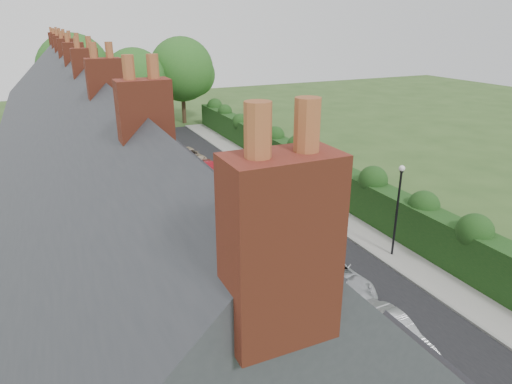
# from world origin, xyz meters

# --- Properties ---
(ground) EXTENTS (140.00, 140.00, 0.00)m
(ground) POSITION_xyz_m (0.00, 0.00, 0.00)
(ground) COLOR #2D4C1E
(ground) RESTS_ON ground
(road) EXTENTS (6.00, 58.00, 0.02)m
(road) POSITION_xyz_m (-0.50, 11.00, 0.01)
(road) COLOR black
(road) RESTS_ON ground
(pavement_hedge_side) EXTENTS (2.20, 58.00, 0.12)m
(pavement_hedge_side) POSITION_xyz_m (3.60, 11.00, 0.06)
(pavement_hedge_side) COLOR #98948F
(pavement_hedge_side) RESTS_ON ground
(pavement_house_side) EXTENTS (1.70, 58.00, 0.12)m
(pavement_house_side) POSITION_xyz_m (-4.35, 11.00, 0.06)
(pavement_house_side) COLOR #98948F
(pavement_house_side) RESTS_ON ground
(kerb_hedge_side) EXTENTS (0.18, 58.00, 0.13)m
(kerb_hedge_side) POSITION_xyz_m (2.55, 11.00, 0.07)
(kerb_hedge_side) COLOR gray
(kerb_hedge_side) RESTS_ON ground
(kerb_house_side) EXTENTS (0.18, 58.00, 0.13)m
(kerb_house_side) POSITION_xyz_m (-3.55, 11.00, 0.07)
(kerb_house_side) COLOR gray
(kerb_house_side) RESTS_ON ground
(hedge) EXTENTS (2.10, 58.00, 2.85)m
(hedge) POSITION_xyz_m (5.40, 11.00, 1.60)
(hedge) COLOR #113613
(hedge) RESTS_ON ground
(terrace_row) EXTENTS (9.05, 40.50, 11.50)m
(terrace_row) POSITION_xyz_m (-10.87, 9.98, 4.47)
(terrace_row) COLOR brown
(terrace_row) RESTS_ON ground
(garden_wall_row) EXTENTS (0.35, 40.35, 1.10)m
(garden_wall_row) POSITION_xyz_m (-5.35, 10.00, 0.46)
(garden_wall_row) COLOR maroon
(garden_wall_row) RESTS_ON ground
(lamppost) EXTENTS (0.32, 0.32, 5.16)m
(lamppost) POSITION_xyz_m (3.40, 4.00, 3.30)
(lamppost) COLOR black
(lamppost) RESTS_ON ground
(tree_far_left) EXTENTS (7.14, 6.80, 9.29)m
(tree_far_left) POSITION_xyz_m (-2.65, 40.08, 5.71)
(tree_far_left) COLOR #332316
(tree_far_left) RESTS_ON ground
(tree_far_right) EXTENTS (7.98, 7.60, 10.31)m
(tree_far_right) POSITION_xyz_m (3.39, 42.08, 6.31)
(tree_far_right) COLOR #332316
(tree_far_right) RESTS_ON ground
(tree_far_back) EXTENTS (8.40, 8.00, 10.82)m
(tree_far_back) POSITION_xyz_m (-8.59, 43.08, 6.62)
(tree_far_back) COLOR #332316
(tree_far_back) RESTS_ON ground
(car_silver_a) EXTENTS (1.51, 3.94, 1.28)m
(car_silver_a) POSITION_xyz_m (-1.60, -1.78, 0.64)
(car_silver_a) COLOR #A3A4A8
(car_silver_a) RESTS_ON ground
(car_silver_b) EXTENTS (2.68, 5.50, 1.51)m
(car_silver_b) POSITION_xyz_m (-1.60, 2.76, 0.75)
(car_silver_b) COLOR #B1B4B9
(car_silver_b) RESTS_ON ground
(car_white) EXTENTS (2.07, 4.60, 1.31)m
(car_white) POSITION_xyz_m (-1.61, 7.00, 0.65)
(car_white) COLOR silver
(car_white) RESTS_ON ground
(car_green) EXTENTS (2.28, 4.23, 1.37)m
(car_green) POSITION_xyz_m (-2.61, 12.60, 0.68)
(car_green) COLOR #103717
(car_green) RESTS_ON ground
(car_red) EXTENTS (1.77, 4.82, 1.58)m
(car_red) POSITION_xyz_m (-1.93, 19.74, 0.79)
(car_red) COLOR maroon
(car_red) RESTS_ON ground
(car_beige) EXTENTS (2.66, 4.94, 1.32)m
(car_beige) POSITION_xyz_m (-1.60, 25.21, 0.66)
(car_beige) COLOR tan
(car_beige) RESTS_ON ground
(car_grey) EXTENTS (1.89, 4.50, 1.30)m
(car_grey) POSITION_xyz_m (-3.00, 32.52, 0.65)
(car_grey) COLOR #585A5F
(car_grey) RESTS_ON ground
(car_black) EXTENTS (2.54, 4.66, 1.50)m
(car_black) POSITION_xyz_m (-1.67, 38.60, 0.75)
(car_black) COLOR black
(car_black) RESTS_ON ground
(horse) EXTENTS (1.38, 1.83, 1.41)m
(horse) POSITION_xyz_m (0.01, 9.72, 0.70)
(horse) COLOR #432918
(horse) RESTS_ON ground
(horse_cart) EXTENTS (1.52, 3.37, 2.43)m
(horse_cart) POSITION_xyz_m (0.01, 11.53, 1.39)
(horse_cart) COLOR black
(horse_cart) RESTS_ON ground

